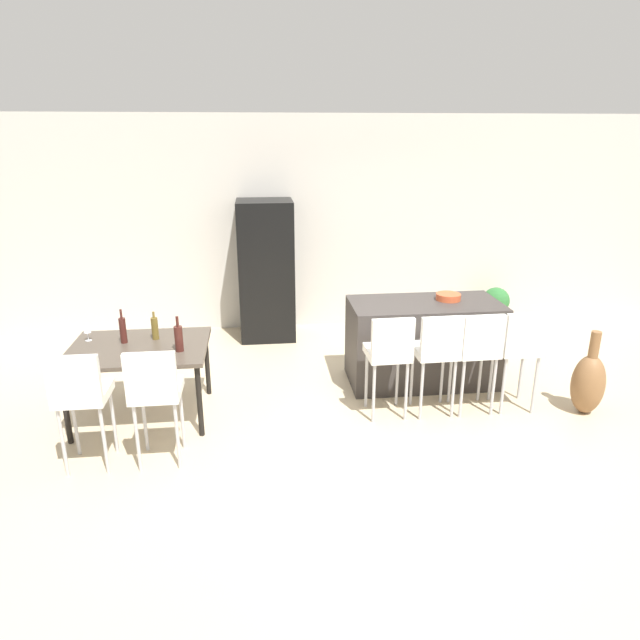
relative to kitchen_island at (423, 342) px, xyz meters
The scene contains 18 objects.
ground_plane 1.08m from the kitchen_island, 134.70° to the right, with size 10.00×10.00×0.00m, color #C6B28E.
back_wall 2.42m from the kitchen_island, 108.22° to the left, with size 10.00×0.12×2.90m, color beige.
kitchen_island is the anchor object (origin of this frame).
bar_chair_left 0.99m from the kitchen_island, 126.68° to the right, with size 0.41×0.41×1.05m.
bar_chair_middle 0.82m from the kitchen_island, 97.96° to the right, with size 0.41×0.41×1.05m.
bar_chair_right 0.86m from the kitchen_island, 69.03° to the right, with size 0.41×0.41×1.05m.
bar_chair_far 1.09m from the kitchen_island, 46.88° to the right, with size 0.41×0.41×1.05m.
dining_table 2.99m from the kitchen_island, behind, with size 1.29×0.98×0.74m.
dining_chair_near 3.51m from the kitchen_island, 157.19° to the right, with size 0.40×0.40×1.05m.
dining_chair_far 2.99m from the kitchen_island, 152.86° to the right, with size 0.40×0.40×1.05m.
wine_bottle_inner 2.65m from the kitchen_island, 165.26° to the right, with size 0.08×0.08×0.34m.
wine_bottle_middle 3.14m from the kitchen_island, behind, with size 0.06×0.06×0.34m.
wine_bottle_corner 2.85m from the kitchen_island, behind, with size 0.07×0.07×0.28m.
wine_glass_left 3.49m from the kitchen_island, behind, with size 0.07×0.07×0.17m.
refrigerator 2.40m from the kitchen_island, 135.46° to the left, with size 0.72×0.68×1.84m, color black.
fruit_bowl 0.57m from the kitchen_island, 13.49° to the left, with size 0.27×0.27×0.07m, color #C6512D.
floor_vase 1.69m from the kitchen_island, 33.13° to the right, with size 0.32×0.32×0.86m.
potted_plant 2.27m from the kitchen_island, 46.56° to the left, with size 0.38×0.38×0.58m.
Camera 1 is at (-1.09, -4.82, 2.66)m, focal length 30.93 mm.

